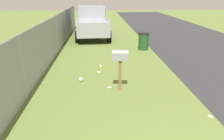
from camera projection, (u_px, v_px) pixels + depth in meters
mailbox at (120, 58)px, 6.86m from camera, size 0.27×0.52×1.33m
pickup_truck at (92, 21)px, 15.61m from camera, size 5.47×2.53×2.09m
trash_bin at (144, 41)px, 12.18m from camera, size 0.58×0.58×0.94m
fence_section at (52, 37)px, 10.35m from camera, size 20.30×0.07×1.92m
litter_wrapper_midfield_b at (210, 116)px, 5.66m from camera, size 0.15×0.13×0.01m
litter_bag_by_mailbox at (81, 79)px, 7.88m from camera, size 0.14×0.14×0.14m
litter_wrapper_near_hydrant at (109, 87)px, 7.39m from camera, size 0.12×0.14×0.01m
litter_cup_midfield_a at (99, 72)px, 8.68m from camera, size 0.13×0.13×0.08m
litter_cup_far_scatter at (101, 66)px, 9.46m from camera, size 0.12×0.10×0.08m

